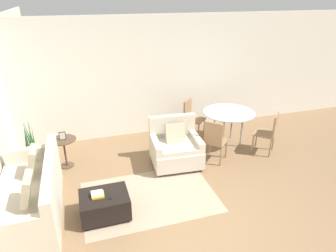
{
  "coord_description": "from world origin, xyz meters",
  "views": [
    {
      "loc": [
        -1.53,
        -3.37,
        3.19
      ],
      "look_at": [
        0.09,
        1.78,
        0.75
      ],
      "focal_mm": 32.0,
      "sensor_mm": 36.0,
      "label": 1
    }
  ],
  "objects_px": {
    "tv_remote_secondary": "(110,196)",
    "dining_chair_near_right": "(269,131)",
    "dining_table": "(229,116)",
    "dining_chair_far_left": "(191,116)",
    "dining_chair_near_left": "(215,139)",
    "ottoman": "(105,204)",
    "side_table": "(64,147)",
    "potted_plant": "(34,157)",
    "tv_remote_primary": "(97,192)",
    "couch": "(32,198)",
    "picture_frame": "(62,136)",
    "armchair": "(176,148)",
    "book_stack": "(97,194)"
  },
  "relations": [
    {
      "from": "armchair",
      "to": "couch",
      "type": "bearing_deg",
      "value": -162.93
    },
    {
      "from": "ottoman",
      "to": "dining_chair_near_right",
      "type": "distance_m",
      "value": 3.7
    },
    {
      "from": "tv_remote_primary",
      "to": "potted_plant",
      "type": "xyz_separation_m",
      "value": [
        -1.05,
        1.59,
        -0.1
      ]
    },
    {
      "from": "picture_frame",
      "to": "dining_chair_near_right",
      "type": "distance_m",
      "value": 4.19
    },
    {
      "from": "tv_remote_secondary",
      "to": "tv_remote_primary",
      "type": "bearing_deg",
      "value": 135.47
    },
    {
      "from": "potted_plant",
      "to": "dining_table",
      "type": "height_order",
      "value": "potted_plant"
    },
    {
      "from": "armchair",
      "to": "tv_remote_secondary",
      "type": "height_order",
      "value": "armchair"
    },
    {
      "from": "tv_remote_primary",
      "to": "potted_plant",
      "type": "height_order",
      "value": "potted_plant"
    },
    {
      "from": "tv_remote_secondary",
      "to": "side_table",
      "type": "bearing_deg",
      "value": 110.47
    },
    {
      "from": "couch",
      "to": "tv_remote_secondary",
      "type": "height_order",
      "value": "couch"
    },
    {
      "from": "couch",
      "to": "book_stack",
      "type": "distance_m",
      "value": 1.03
    },
    {
      "from": "potted_plant",
      "to": "side_table",
      "type": "bearing_deg",
      "value": -0.96
    },
    {
      "from": "ottoman",
      "to": "side_table",
      "type": "xyz_separation_m",
      "value": [
        -0.57,
        1.7,
        0.21
      ]
    },
    {
      "from": "side_table",
      "to": "dining_chair_far_left",
      "type": "relative_size",
      "value": 0.66
    },
    {
      "from": "dining_chair_near_right",
      "to": "dining_chair_far_left",
      "type": "xyz_separation_m",
      "value": [
        -1.26,
        1.26,
        0.0
      ]
    },
    {
      "from": "tv_remote_primary",
      "to": "dining_chair_far_left",
      "type": "bearing_deg",
      "value": 41.75
    },
    {
      "from": "ottoman",
      "to": "tv_remote_primary",
      "type": "distance_m",
      "value": 0.23
    },
    {
      "from": "couch",
      "to": "dining_chair_far_left",
      "type": "distance_m",
      "value": 3.85
    },
    {
      "from": "ottoman",
      "to": "side_table",
      "type": "height_order",
      "value": "side_table"
    },
    {
      "from": "picture_frame",
      "to": "dining_chair_near_right",
      "type": "height_order",
      "value": "dining_chair_near_right"
    },
    {
      "from": "tv_remote_secondary",
      "to": "ottoman",
      "type": "bearing_deg",
      "value": 146.23
    },
    {
      "from": "dining_table",
      "to": "dining_chair_near_left",
      "type": "height_order",
      "value": "dining_chair_near_left"
    },
    {
      "from": "picture_frame",
      "to": "dining_table",
      "type": "bearing_deg",
      "value": -1.32
    },
    {
      "from": "ottoman",
      "to": "potted_plant",
      "type": "bearing_deg",
      "value": 123.76
    },
    {
      "from": "book_stack",
      "to": "potted_plant",
      "type": "height_order",
      "value": "potted_plant"
    },
    {
      "from": "book_stack",
      "to": "tv_remote_secondary",
      "type": "height_order",
      "value": "book_stack"
    },
    {
      "from": "dining_chair_far_left",
      "to": "tv_remote_secondary",
      "type": "bearing_deg",
      "value": -133.74
    },
    {
      "from": "armchair",
      "to": "tv_remote_secondary",
      "type": "relative_size",
      "value": 6.96
    },
    {
      "from": "armchair",
      "to": "tv_remote_primary",
      "type": "relative_size",
      "value": 6.57
    },
    {
      "from": "tv_remote_secondary",
      "to": "potted_plant",
      "type": "height_order",
      "value": "potted_plant"
    },
    {
      "from": "armchair",
      "to": "tv_remote_primary",
      "type": "height_order",
      "value": "armchair"
    },
    {
      "from": "couch",
      "to": "side_table",
      "type": "relative_size",
      "value": 3.41
    },
    {
      "from": "tv_remote_secondary",
      "to": "dining_chair_near_left",
      "type": "distance_m",
      "value": 2.44
    },
    {
      "from": "book_stack",
      "to": "side_table",
      "type": "relative_size",
      "value": 0.32
    },
    {
      "from": "couch",
      "to": "tv_remote_primary",
      "type": "relative_size",
      "value": 13.28
    },
    {
      "from": "armchair",
      "to": "tv_remote_primary",
      "type": "xyz_separation_m",
      "value": [
        -1.62,
        -1.03,
        0.04
      ]
    },
    {
      "from": "tv_remote_primary",
      "to": "dining_table",
      "type": "xyz_separation_m",
      "value": [
        3.02,
        1.5,
        0.3
      ]
    },
    {
      "from": "couch",
      "to": "picture_frame",
      "type": "xyz_separation_m",
      "value": [
        0.49,
        1.34,
        0.36
      ]
    },
    {
      "from": "ottoman",
      "to": "dining_chair_near_right",
      "type": "relative_size",
      "value": 0.81
    },
    {
      "from": "dining_table",
      "to": "dining_chair_far_left",
      "type": "bearing_deg",
      "value": 135.0
    },
    {
      "from": "side_table",
      "to": "dining_chair_far_left",
      "type": "xyz_separation_m",
      "value": [
        2.86,
        0.55,
        0.1
      ]
    },
    {
      "from": "armchair",
      "to": "ottoman",
      "type": "bearing_deg",
      "value": -143.17
    },
    {
      "from": "book_stack",
      "to": "picture_frame",
      "type": "height_order",
      "value": "picture_frame"
    },
    {
      "from": "ottoman",
      "to": "book_stack",
      "type": "xyz_separation_m",
      "value": [
        -0.09,
        0.01,
        0.2
      ]
    },
    {
      "from": "ottoman",
      "to": "dining_chair_far_left",
      "type": "height_order",
      "value": "dining_chair_far_left"
    },
    {
      "from": "couch",
      "to": "side_table",
      "type": "xyz_separation_m",
      "value": [
        0.49,
        1.34,
        0.11
      ]
    },
    {
      "from": "couch",
      "to": "dining_chair_far_left",
      "type": "height_order",
      "value": "couch"
    },
    {
      "from": "tv_remote_secondary",
      "to": "dining_chair_near_right",
      "type": "distance_m",
      "value": 3.62
    },
    {
      "from": "potted_plant",
      "to": "picture_frame",
      "type": "height_order",
      "value": "potted_plant"
    },
    {
      "from": "ottoman",
      "to": "picture_frame",
      "type": "relative_size",
      "value": 4.73
    }
  ]
}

